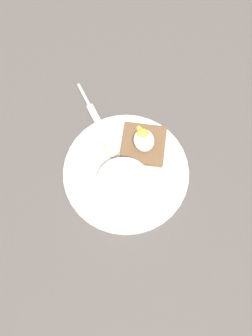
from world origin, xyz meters
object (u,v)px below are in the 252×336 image
Objects in this scene: banana_slice_right at (107,140)px; knife at (90,106)px; oatmeal_bowl at (123,188)px; poached_egg at (144,139)px; banana_slice_left at (113,151)px; banana_slice_inner at (89,143)px; banana_slice_front at (99,150)px; banana_slice_back at (90,161)px; toast_slice at (143,144)px.

banana_slice_right reaches higher than knife.
oatmeal_bowl is 1.58× the size of poached_egg.
banana_slice_left is at bearing 15.52° from banana_slice_right.
knife is at bearing 170.90° from banana_slice_inner.
banana_slice_back is (2.41, -2.33, -0.09)cm from banana_slice_front.
banana_slice_front is 0.99× the size of banana_slice_inner.
poached_egg is at bearing 78.66° from banana_slice_inner.
banana_slice_back is (-8.17, -6.08, -2.67)cm from oatmeal_bowl.
banana_slice_front is at bearing 44.59° from banana_slice_inner.
poached_egg is at bearing 93.14° from banana_slice_left.
oatmeal_bowl is 12.97cm from banana_slice_right.
poached_egg is at bearing -176.23° from toast_slice.
banana_slice_left is 2.96cm from banana_slice_right.
banana_slice_right is 4.35cm from banana_slice_inner.
banana_slice_front is 0.26× the size of knife.
banana_slice_right is at bearing 90.16° from banana_slice_inner.
toast_slice is 12.67cm from banana_slice_back.
banana_slice_right is 1.10× the size of banana_slice_inner.
oatmeal_bowl is 2.45× the size of banana_slice_back.
banana_slice_inner is (-2.67, -12.25, -0.19)cm from toast_slice.
banana_slice_front is 3.20cm from banana_slice_left.
banana_slice_inner is at bearing -135.41° from banana_slice_front.
banana_slice_right is 0.29× the size of knife.
banana_slice_front is 2.90cm from banana_slice_inner.
knife is (-14.89, 1.97, -1.20)cm from banana_slice_back.
oatmeal_bowl reaches higher than toast_slice.
banana_slice_right is at bearing -107.36° from poached_egg.
toast_slice is at bearing 77.69° from banana_slice_inner.
knife is at bearing -141.06° from toast_slice.
knife is (-10.42, 1.67, -1.22)cm from banana_slice_inner.
poached_egg is 2.05× the size of banana_slice_front.
banana_slice_back is at bearing -73.33° from banana_slice_left.
banana_slice_front is (-0.39, -10.20, -2.55)cm from poached_egg.
oatmeal_bowl is 3.22× the size of banana_slice_inner.
banana_slice_back is (2.02, -12.53, -2.64)cm from poached_egg.
banana_slice_right is at bearing 14.43° from knife.
toast_slice is 8.34cm from banana_slice_right.
oatmeal_bowl is 11.51cm from banana_slice_front.
banana_slice_right is at bearing -108.77° from toast_slice.
knife is at bearing -165.34° from banana_slice_left.
poached_egg reaches higher than banana_slice_inner.
banana_slice_front is (-0.61, -10.21, -0.11)cm from toast_slice.
banana_slice_inner reaches higher than knife.
banana_slice_back is at bearing -46.01° from banana_slice_right.
poached_egg reaches higher than banana_slice_right.
banana_slice_right reaches higher than banana_slice_front.
toast_slice is 3.51× the size of banana_slice_inner.
poached_egg is at bearing 87.81° from banana_slice_front.
banana_slice_inner is (-2.45, -12.23, -2.62)cm from poached_egg.
banana_slice_front is at bearing -92.19° from poached_egg.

